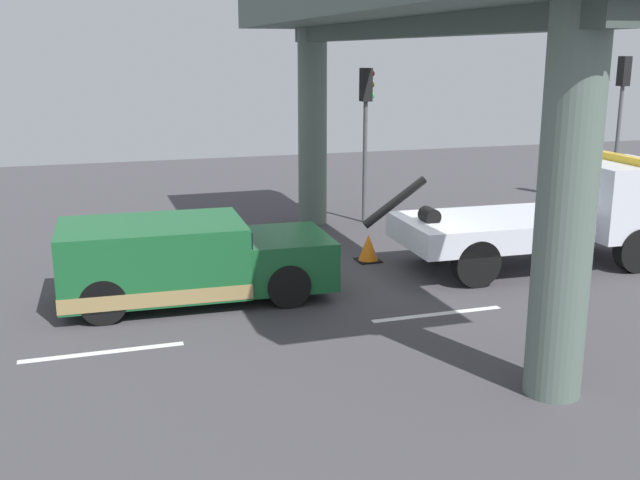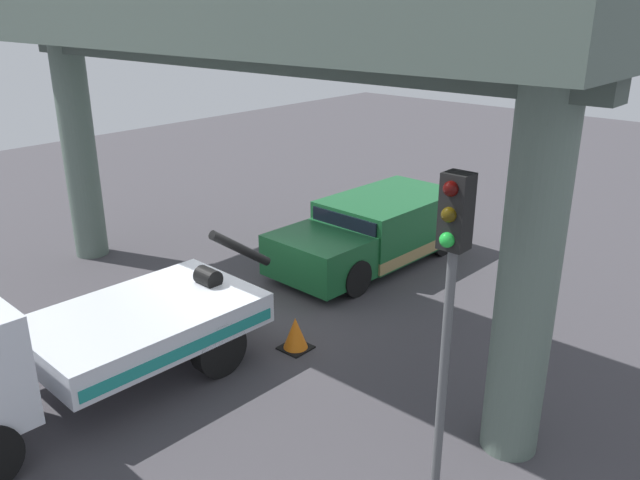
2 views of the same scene
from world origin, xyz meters
TOP-DOWN VIEW (x-y plane):
  - ground_plane at (0.00, 0.00)m, footprint 60.00×40.00m
  - lane_stripe_west at (-6.00, -2.29)m, footprint 2.60×0.16m
  - lane_stripe_mid at (0.00, -2.29)m, footprint 2.60×0.16m
  - tow_truck_white at (4.25, -0.03)m, footprint 7.29×2.62m
  - towed_van_green at (-4.35, 0.00)m, footprint 5.27×2.38m
  - overpass_structure at (0.07, 0.00)m, footprint 3.60×13.52m
  - traffic_light_near at (1.52, 5.41)m, footprint 0.39×0.32m
  - traffic_cone_orange at (0.11, 1.51)m, footprint 0.54×0.54m

SIDE VIEW (x-z plane):
  - ground_plane at x=0.00m, z-range -0.10..0.00m
  - lane_stripe_west at x=-6.00m, z-range 0.00..0.01m
  - lane_stripe_mid at x=0.00m, z-range 0.00..0.01m
  - traffic_cone_orange at x=0.11m, z-range -0.02..0.62m
  - towed_van_green at x=-4.35m, z-range -0.01..1.57m
  - tow_truck_white at x=4.25m, z-range -0.03..2.43m
  - traffic_light_near at x=1.52m, z-range 0.99..5.30m
  - overpass_structure at x=0.07m, z-range 2.24..8.48m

